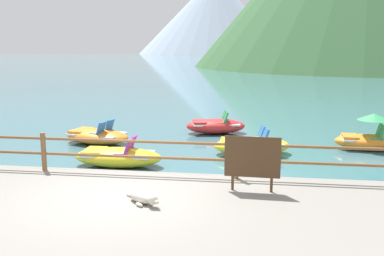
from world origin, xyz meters
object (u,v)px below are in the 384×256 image
at_px(pedal_boat_1, 251,145).
at_px(pedal_boat_2, 215,126).
at_px(sign_board, 252,158).
at_px(dog_resting, 143,197).
at_px(pedal_boat_0, 369,138).
at_px(pedal_boat_3, 118,157).
at_px(pedal_boat_6, 97,136).

relative_size(pedal_boat_1, pedal_boat_2, 1.06).
relative_size(sign_board, dog_resting, 1.37).
bearing_deg(dog_resting, sign_board, 26.69).
xyz_separation_m(pedal_boat_0, pedal_boat_3, (-7.72, -3.23, -0.11)).
bearing_deg(pedal_boat_6, dog_resting, -62.89).
relative_size(sign_board, pedal_boat_2, 0.47).
relative_size(dog_resting, pedal_boat_1, 0.32).
xyz_separation_m(sign_board, pedal_boat_1, (-0.06, 4.84, -0.84)).
bearing_deg(dog_resting, pedal_boat_0, 50.04).
xyz_separation_m(dog_resting, pedal_boat_3, (-1.76, 3.88, -0.23)).
height_order(pedal_boat_3, pedal_boat_6, pedal_boat_3).
xyz_separation_m(pedal_boat_0, pedal_boat_6, (-9.37, -0.45, -0.12)).
relative_size(pedal_boat_3, pedal_boat_6, 0.97).
height_order(dog_resting, pedal_boat_6, pedal_boat_6).
relative_size(dog_resting, pedal_boat_0, 0.38).
bearing_deg(pedal_boat_3, pedal_boat_0, 22.73).
bearing_deg(pedal_boat_2, sign_board, -79.30).
bearing_deg(pedal_boat_3, pedal_boat_1, 27.92).
height_order(sign_board, pedal_boat_2, sign_board).
relative_size(sign_board, pedal_boat_3, 0.46).
bearing_deg(pedal_boat_0, pedal_boat_1, -162.74).
distance_m(dog_resting, pedal_boat_1, 6.25).
distance_m(pedal_boat_2, pedal_boat_3, 5.69).
xyz_separation_m(pedal_boat_1, pedal_boat_6, (-5.47, 0.76, -0.01)).
xyz_separation_m(pedal_boat_3, pedal_boat_6, (-1.66, 2.78, -0.01)).
bearing_deg(pedal_boat_6, sign_board, -45.36).
bearing_deg(pedal_boat_3, sign_board, -36.03).
relative_size(dog_resting, pedal_boat_3, 0.34).
height_order(pedal_boat_1, pedal_boat_2, pedal_boat_2).
xyz_separation_m(pedal_boat_1, pedal_boat_3, (-3.81, -2.02, -0.00)).
distance_m(sign_board, dog_resting, 2.45).
distance_m(sign_board, pedal_boat_6, 7.91).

